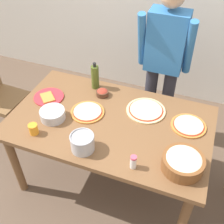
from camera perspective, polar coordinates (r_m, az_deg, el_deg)
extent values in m
plane|color=brown|center=(2.77, -0.38, -13.25)|extent=(8.00, 8.00, 0.00)
cube|color=brown|center=(2.21, -0.46, -2.16)|extent=(1.60, 0.96, 0.04)
cylinder|color=brown|center=(2.55, -19.34, -10.07)|extent=(0.07, 0.07, 0.72)
cylinder|color=brown|center=(2.20, 14.47, -20.90)|extent=(0.07, 0.07, 0.72)
cylinder|color=brown|center=(2.98, -10.62, 0.98)|extent=(0.07, 0.07, 0.72)
cylinder|color=brown|center=(2.69, 17.36, -6.15)|extent=(0.07, 0.07, 0.72)
cylinder|color=#2D2D38|center=(2.94, 7.73, 2.30)|extent=(0.12, 0.12, 0.85)
cylinder|color=#2D2D38|center=(2.92, 11.14, 1.48)|extent=(0.12, 0.12, 0.85)
cube|color=#2D6BAD|center=(2.54, 11.20, 14.10)|extent=(0.34, 0.20, 0.55)
cylinder|color=#2D6BAD|center=(2.54, 6.20, 14.57)|extent=(0.07, 0.21, 0.55)
cylinder|color=#2D6BAD|center=(2.48, 15.77, 12.55)|extent=(0.07, 0.21, 0.55)
cube|color=brown|center=(3.06, -21.53, 2.38)|extent=(0.42, 0.42, 0.05)
cylinder|color=brown|center=(3.03, -19.95, -3.93)|extent=(0.04, 0.04, 0.45)
cylinder|color=brown|center=(3.21, -16.28, 0.00)|extent=(0.04, 0.04, 0.45)
cylinder|color=brown|center=(3.40, -20.87, 1.49)|extent=(0.04, 0.04, 0.45)
cylinder|color=beige|center=(2.30, 7.01, 0.32)|extent=(0.32, 0.32, 0.01)
cylinder|color=#B22D1E|center=(2.29, 7.03, 0.47)|extent=(0.28, 0.28, 0.00)
cylinder|color=beige|center=(2.29, 7.04, 0.55)|extent=(0.27, 0.27, 0.00)
cylinder|color=#C67A33|center=(2.27, -5.09, -0.01)|extent=(0.28, 0.28, 0.01)
cylinder|color=#B22D1E|center=(2.27, -5.10, 0.14)|extent=(0.24, 0.24, 0.00)
cylinder|color=beige|center=(2.26, -5.10, 0.21)|extent=(0.23, 0.23, 0.00)
cylinder|color=#C67A33|center=(2.23, 15.53, -2.74)|extent=(0.27, 0.27, 0.01)
cylinder|color=#B22D1E|center=(2.22, 15.56, -2.60)|extent=(0.24, 0.24, 0.00)
cylinder|color=beige|center=(2.22, 15.58, -2.52)|extent=(0.22, 0.22, 0.00)
cylinder|color=red|center=(2.48, -12.93, 3.04)|extent=(0.26, 0.26, 0.01)
cube|color=#CC8438|center=(2.46, -13.21, 2.99)|extent=(0.17, 0.17, 0.01)
cylinder|color=brown|center=(1.91, 14.42, -10.20)|extent=(0.28, 0.28, 0.10)
ellipsoid|color=beige|center=(1.88, 14.63, -9.44)|extent=(0.25, 0.25, 0.05)
cylinder|color=#B7B7BC|center=(2.24, -12.18, -0.48)|extent=(0.20, 0.20, 0.08)
cylinder|color=#4C2D1E|center=(2.43, -2.00, 3.92)|extent=(0.11, 0.11, 0.04)
ellipsoid|color=#9E3323|center=(2.43, -2.01, 4.16)|extent=(0.10, 0.10, 0.05)
cylinder|color=#47561E|center=(2.48, -3.51, 7.21)|extent=(0.07, 0.07, 0.22)
cylinder|color=black|center=(2.41, -3.64, 9.72)|extent=(0.03, 0.03, 0.04)
cylinder|color=#B7B7BC|center=(1.96, -6.13, -6.36)|extent=(0.17, 0.17, 0.12)
torus|color=#A5A5AD|center=(1.91, -6.26, -5.08)|extent=(0.17, 0.17, 0.01)
cylinder|color=orange|center=(2.15, -15.93, -3.42)|extent=(0.07, 0.07, 0.08)
cylinder|color=white|center=(1.86, 4.42, -10.41)|extent=(0.04, 0.04, 0.09)
cylinder|color=#D84C66|center=(1.82, 4.50, -9.38)|extent=(0.04, 0.04, 0.02)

